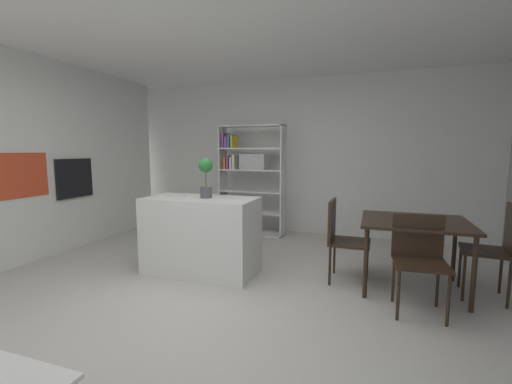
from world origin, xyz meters
TOP-DOWN VIEW (x-y plane):
  - ground_plane at (0.00, 0.00)m, footprint 9.29×9.29m
  - ceiling_slab at (0.00, 0.00)m, footprint 6.75×6.16m
  - back_partition at (0.00, 3.05)m, footprint 6.75×0.06m
  - cabinet_niche_splashback at (-2.69, -0.04)m, footprint 0.01×1.17m
  - built_in_oven at (-2.68, 0.97)m, footprint 0.06×0.61m
  - kitchen_island at (-0.45, 0.67)m, footprint 1.31×0.65m
  - potted_plant_on_island at (-0.38, 0.68)m, footprint 0.16×0.16m
  - open_bookshelf at (-0.58, 2.62)m, footprint 1.12×0.34m
  - dining_table at (1.88, 0.95)m, footprint 1.04×0.91m
  - dining_chair_island_side at (1.14, 0.95)m, footprint 0.44×0.45m
  - dining_chair_near at (1.88, 0.47)m, footprint 0.47×0.46m
  - dining_chair_window_side at (2.62, 0.94)m, footprint 0.47×0.48m

SIDE VIEW (x-z plane):
  - ground_plane at x=0.00m, z-range 0.00..0.00m
  - kitchen_island at x=-0.45m, z-range 0.00..0.90m
  - dining_chair_near at x=1.88m, z-range 0.09..0.96m
  - dining_chair_island_side at x=1.14m, z-range 0.08..0.99m
  - dining_chair_window_side at x=2.62m, z-range 0.09..1.04m
  - dining_table at x=1.88m, z-range 0.29..1.03m
  - open_bookshelf at x=-0.58m, z-range 0.09..1.95m
  - built_in_oven at x=-2.68m, z-range 0.77..1.33m
  - cabinet_niche_splashback at x=-2.69m, z-range 0.86..1.42m
  - potted_plant_on_island at x=-0.38m, z-range 0.94..1.40m
  - back_partition at x=0.00m, z-range 0.00..2.68m
  - ceiling_slab at x=0.00m, z-range 2.68..2.74m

